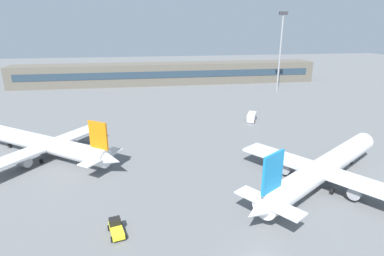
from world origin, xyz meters
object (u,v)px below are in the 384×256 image
airplane_near (325,167)px  service_van_white (252,117)px  airplane_mid (43,144)px  baggage_tug_yellow (116,228)px  floodlight_tower_west (281,47)px

airplane_near → service_van_white: bearing=89.2°
airplane_mid → service_van_white: 51.95m
airplane_near → baggage_tug_yellow: (-32.90, -7.65, -2.28)m
baggage_tug_yellow → floodlight_tower_west: floodlight_tower_west is taller
baggage_tug_yellow → floodlight_tower_west: 99.00m
baggage_tug_yellow → service_van_white: service_van_white is taller
airplane_mid → airplane_near: bearing=-21.5°
airplane_near → floodlight_tower_west: floodlight_tower_west is taller
service_van_white → airplane_near: bearing=-90.8°
service_van_white → floodlight_tower_west: floodlight_tower_west is taller
airplane_near → airplane_mid: size_ratio=1.10×
airplane_near → airplane_mid: (-48.51, 19.14, -0.19)m
airplane_mid → service_van_white: size_ratio=5.84×
airplane_mid → floodlight_tower_west: (72.19, 52.84, 14.00)m
service_van_white → baggage_tug_yellow: bearing=-127.3°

